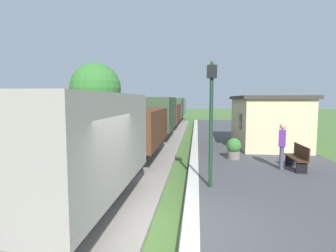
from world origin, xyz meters
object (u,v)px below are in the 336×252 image
object	(u,v)px
bench_near_hut	(298,157)
station_hut	(267,121)
person_waiting	(282,144)
potted_planter	(234,148)
tree_trackside_far	(96,88)
lamp_post_near	(211,101)
freight_train	(162,114)

from	to	relation	value
bench_near_hut	station_hut	bearing A→B (deg)	88.31
person_waiting	potted_planter	size ratio (longest dim) A/B	1.87
station_hut	potted_planter	bearing A→B (deg)	-120.68
bench_near_hut	person_waiting	xyz separation A→B (m)	(-0.58, 0.01, 0.46)
bench_near_hut	tree_trackside_far	world-z (taller)	tree_trackside_far
person_waiting	lamp_post_near	xyz separation A→B (m)	(-2.74, -2.44, 1.62)
station_hut	bench_near_hut	bearing A→B (deg)	-91.69
station_hut	person_waiting	size ratio (longest dim) A/B	3.39
bench_near_hut	lamp_post_near	xyz separation A→B (m)	(-3.32, -2.44, 2.08)
freight_train	bench_near_hut	size ratio (longest dim) A/B	26.13
bench_near_hut	potted_planter	size ratio (longest dim) A/B	1.64
person_waiting	lamp_post_near	distance (m)	4.01
station_hut	tree_trackside_far	world-z (taller)	tree_trackside_far
freight_train	potted_planter	size ratio (longest dim) A/B	42.79
freight_train	lamp_post_near	distance (m)	15.16
bench_near_hut	tree_trackside_far	distance (m)	14.44
freight_train	bench_near_hut	distance (m)	14.01
tree_trackside_far	station_hut	bearing A→B (deg)	-17.10
tree_trackside_far	freight_train	bearing A→B (deg)	38.01
lamp_post_near	station_hut	bearing A→B (deg)	66.27
potted_planter	lamp_post_near	distance (m)	4.73
person_waiting	bench_near_hut	bearing A→B (deg)	-162.88
freight_train	station_hut	distance (m)	9.63
person_waiting	potted_planter	distance (m)	2.29
person_waiting	tree_trackside_far	bearing A→B (deg)	-22.89
freight_train	lamp_post_near	size ratio (longest dim) A/B	10.59
station_hut	potted_planter	world-z (taller)	station_hut
person_waiting	lamp_post_near	bearing A→B (deg)	59.43
potted_planter	station_hut	bearing A→B (deg)	59.32
freight_train	person_waiting	world-z (taller)	freight_train
person_waiting	tree_trackside_far	distance (m)	13.91
lamp_post_near	bench_near_hut	bearing A→B (deg)	36.27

